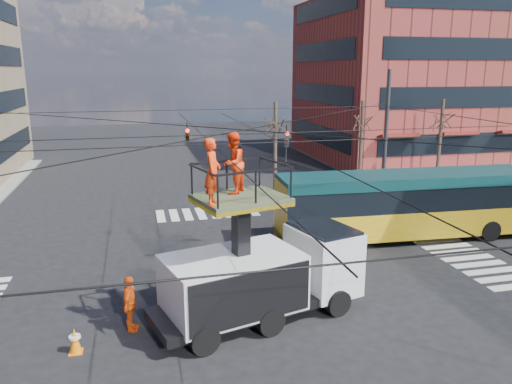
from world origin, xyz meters
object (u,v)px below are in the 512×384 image
(traffic_cone, at_px, (75,340))
(worker_ground, at_px, (130,304))
(flagger, at_px, (343,229))
(city_bus, at_px, (407,203))
(utility_truck, at_px, (263,259))

(traffic_cone, height_order, worker_ground, worker_ground)
(worker_ground, xyz_separation_m, flagger, (9.47, 5.45, -0.04))
(city_bus, height_order, worker_ground, city_bus)
(city_bus, xyz_separation_m, flagger, (-3.50, -0.56, -0.86))
(worker_ground, relative_size, flagger, 1.05)
(traffic_cone, height_order, flagger, flagger)
(traffic_cone, bearing_deg, city_bus, 25.52)
(flagger, bearing_deg, worker_ground, -97.67)
(traffic_cone, xyz_separation_m, flagger, (11.04, 6.38, 0.48))
(city_bus, relative_size, worker_ground, 7.00)
(flagger, bearing_deg, traffic_cone, -97.59)
(utility_truck, xyz_separation_m, city_bus, (8.73, 6.09, -0.31))
(utility_truck, distance_m, traffic_cone, 6.10)
(city_bus, height_order, traffic_cone, city_bus)
(city_bus, distance_m, traffic_cone, 16.17)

